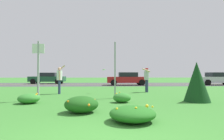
{
  "coord_description": "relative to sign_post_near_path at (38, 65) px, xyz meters",
  "views": [
    {
      "loc": [
        0.07,
        -2.99,
        1.21
      ],
      "look_at": [
        0.48,
        8.23,
        1.48
      ],
      "focal_mm": 29.7,
      "sensor_mm": 36.0,
      "label": 1
    }
  ],
  "objects": [
    {
      "name": "ground_plane",
      "position": [
        3.03,
        4.23,
        -1.67
      ],
      "size": [
        120.0,
        120.0,
        0.0
      ],
      "primitive_type": "plane",
      "color": "#387A2D"
    },
    {
      "name": "highway_strip",
      "position": [
        3.03,
        14.17,
        -1.66
      ],
      "size": [
        120.0,
        8.2,
        0.01
      ],
      "primitive_type": "cube",
      "color": "#424244",
      "rests_on": "ground"
    },
    {
      "name": "highway_center_stripe",
      "position": [
        3.03,
        14.17,
        -1.66
      ],
      "size": [
        120.0,
        0.16,
        0.0
      ],
      "primitive_type": "cube",
      "color": "yellow",
      "rests_on": "ground"
    },
    {
      "name": "daylily_clump_front_left",
      "position": [
        -0.09,
        -0.8,
        -1.46
      ],
      "size": [
        0.89,
        0.85,
        0.42
      ],
      "color": "#337F2D",
      "rests_on": "ground"
    },
    {
      "name": "daylily_clump_mid_right",
      "position": [
        2.35,
        -2.77,
        -1.41
      ],
      "size": [
        1.07,
        1.0,
        0.52
      ],
      "color": "#1E5619",
      "rests_on": "ground"
    },
    {
      "name": "daylily_clump_near_camera",
      "position": [
        3.83,
        -0.71,
        -1.46
      ],
      "size": [
        0.77,
        0.63,
        0.45
      ],
      "color": "#337F2D",
      "rests_on": "ground"
    },
    {
      "name": "daylily_clump_mid_center",
      "position": [
        3.81,
        -3.94,
        -1.47
      ],
      "size": [
        1.2,
        1.18,
        0.43
      ],
      "color": "#23661E",
      "rests_on": "ground"
    },
    {
      "name": "sign_post_near_path",
      "position": [
        0.0,
        0.0,
        0.0
      ],
      "size": [
        0.56,
        0.1,
        2.76
      ],
      "color": "#93969B",
      "rests_on": "ground"
    },
    {
      "name": "sign_post_by_roadside",
      "position": [
        3.6,
        0.71,
        -0.23
      ],
      "size": [
        0.07,
        0.1,
        2.87
      ],
      "color": "#93969B",
      "rests_on": "ground"
    },
    {
      "name": "evergreen_shrub_side",
      "position": [
        7.18,
        -0.59,
        -0.78
      ],
      "size": [
        1.13,
        1.13,
        1.78
      ],
      "primitive_type": "cone",
      "color": "#143D19",
      "rests_on": "ground"
    },
    {
      "name": "person_thrower_white_shirt",
      "position": [
        0.24,
        2.99,
        -0.66
      ],
      "size": [
        0.5,
        0.54,
        1.82
      ],
      "color": "silver",
      "rests_on": "ground"
    },
    {
      "name": "person_catcher_red_cap_gray_shirt",
      "position": [
        5.94,
        3.9,
        -0.66
      ],
      "size": [
        0.56,
        0.54,
        1.64
      ],
      "color": "#B2B2B7",
      "rests_on": "ground"
    },
    {
      "name": "frisbee_white",
      "position": [
        3.01,
        3.42,
        -0.14
      ],
      "size": [
        0.26,
        0.26,
        0.11
      ],
      "color": "white"
    },
    {
      "name": "car_silver_leftmost",
      "position": [
        16.05,
        12.32,
        -0.93
      ],
      "size": [
        4.5,
        2.0,
        1.45
      ],
      "color": "#B7BABF",
      "rests_on": "ground"
    },
    {
      "name": "car_red_center_left",
      "position": [
        5.6,
        12.32,
        -0.93
      ],
      "size": [
        4.5,
        2.0,
        1.45
      ],
      "color": "maroon",
      "rests_on": "ground"
    },
    {
      "name": "car_dark_green_center_right",
      "position": [
        -4.48,
        16.01,
        -0.93
      ],
      "size": [
        4.5,
        2.0,
        1.45
      ],
      "color": "#194C2D",
      "rests_on": "ground"
    }
  ]
}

